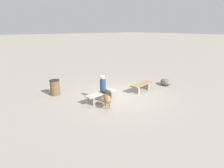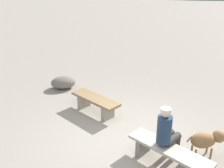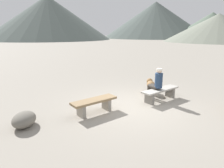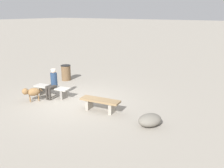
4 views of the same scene
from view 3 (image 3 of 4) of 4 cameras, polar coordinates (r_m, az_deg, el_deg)
ground at (r=7.29m, az=6.29°, el=-6.57°), size 210.00×210.00×0.06m
bench_left at (r=6.58m, az=-5.13°, el=-5.59°), size 1.62×0.67×0.47m
bench_right at (r=7.97m, az=13.76°, el=-2.31°), size 1.80×0.68×0.46m
seated_person at (r=7.82m, az=12.68°, el=0.47°), size 0.35×0.63×1.29m
dog at (r=8.75m, az=11.03°, el=-0.00°), size 0.59×0.75×0.61m
boulder at (r=6.24m, az=-23.99°, el=-9.31°), size 0.93×1.03×0.42m
distant_peak_0 at (r=59.43m, az=28.14°, el=14.11°), size 26.93×26.93×7.03m
distant_peak_2 at (r=79.45m, az=26.73°, el=14.77°), size 28.12×28.12×8.97m
distant_peak_3 at (r=71.54m, az=-17.83°, el=17.69°), size 40.34×40.34×13.78m
distant_peak_4 at (r=85.90m, az=12.36°, el=17.56°), size 42.09×42.09×14.04m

